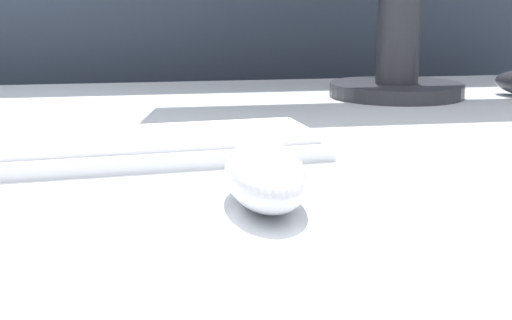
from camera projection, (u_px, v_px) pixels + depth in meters
The scene contains 3 objects.
partition_panel at pixel (156, 92), 1.37m from camera, with size 5.00×0.03×1.40m.
computer_mouse_near at pixel (265, 175), 0.51m from camera, with size 0.06×0.13×0.05m.
keyboard at pixel (123, 148), 0.66m from camera, with size 0.39×0.15×0.02m.
Camera 1 is at (-0.04, -0.70, 0.89)m, focal length 50.00 mm.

